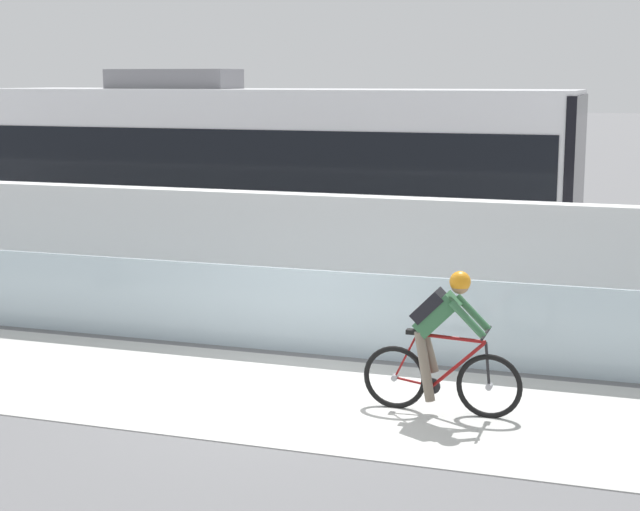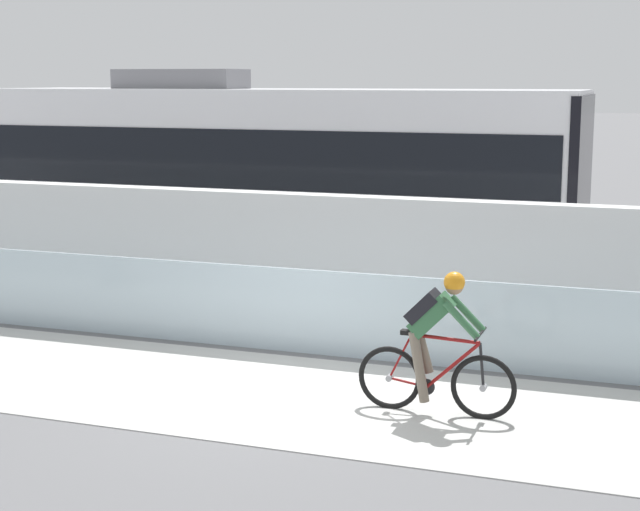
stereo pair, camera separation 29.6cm
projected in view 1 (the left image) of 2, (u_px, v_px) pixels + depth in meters
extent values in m
plane|color=slate|center=(279.00, 396.00, 11.64)|extent=(200.00, 200.00, 0.00)
cube|color=beige|center=(279.00, 395.00, 11.64)|extent=(32.00, 3.20, 0.01)
cube|color=silver|center=(328.00, 313.00, 13.27)|extent=(32.00, 0.05, 1.14)
cube|color=white|center=(365.00, 261.00, 14.88)|extent=(32.00, 0.36, 1.93)
cube|color=#595654|center=(404.00, 291.00, 17.36)|extent=(32.00, 0.08, 0.01)
cube|color=#595654|center=(422.00, 276.00, 18.70)|extent=(32.00, 0.08, 0.01)
cube|color=silver|center=(273.00, 174.00, 18.55)|extent=(11.00, 2.50, 3.10)
cube|color=black|center=(273.00, 155.00, 18.48)|extent=(10.56, 2.54, 1.04)
cube|color=#14724C|center=(273.00, 246.00, 18.79)|extent=(10.78, 2.53, 0.28)
cube|color=slate|center=(174.00, 79.00, 18.86)|extent=(2.40, 1.10, 0.36)
cube|color=#232326|center=(108.00, 245.00, 19.91)|extent=(1.40, 1.88, 0.20)
cylinder|color=black|center=(89.00, 254.00, 19.25)|extent=(0.60, 0.10, 0.60)
cylinder|color=black|center=(127.00, 243.00, 20.59)|extent=(0.60, 0.10, 0.60)
cube|color=#232326|center=(459.00, 266.00, 17.72)|extent=(1.40, 1.88, 0.20)
cylinder|color=black|center=(451.00, 277.00, 17.06)|extent=(0.60, 0.10, 0.60)
cylinder|color=black|center=(466.00, 263.00, 18.40)|extent=(0.60, 0.10, 0.60)
cube|color=black|center=(22.00, 166.00, 20.25)|extent=(0.16, 2.54, 2.94)
cube|color=black|center=(574.00, 183.00, 16.85)|extent=(0.16, 2.54, 2.94)
torus|color=black|center=(489.00, 386.00, 10.81)|extent=(0.72, 0.06, 0.72)
cylinder|color=#99999E|center=(489.00, 386.00, 10.81)|extent=(0.07, 0.10, 0.07)
torus|color=black|center=(395.00, 377.00, 11.14)|extent=(0.72, 0.06, 0.72)
cylinder|color=#99999E|center=(395.00, 377.00, 11.14)|extent=(0.07, 0.10, 0.07)
cylinder|color=maroon|center=(459.00, 364.00, 10.88)|extent=(0.60, 0.04, 0.58)
cylinder|color=maroon|center=(425.00, 360.00, 11.00)|extent=(0.22, 0.04, 0.59)
cylinder|color=maroon|center=(451.00, 338.00, 10.86)|extent=(0.76, 0.04, 0.07)
cylinder|color=maroon|center=(413.00, 382.00, 11.08)|extent=(0.43, 0.03, 0.09)
cylinder|color=maroon|center=(406.00, 356.00, 11.06)|extent=(0.27, 0.02, 0.53)
cylinder|color=black|center=(488.00, 364.00, 10.78)|extent=(0.08, 0.03, 0.49)
cube|color=black|center=(417.00, 332.00, 10.97)|extent=(0.24, 0.10, 0.05)
cylinder|color=black|center=(486.00, 333.00, 10.73)|extent=(0.03, 0.58, 0.03)
cylinder|color=#262628|center=(432.00, 386.00, 11.02)|extent=(0.18, 0.02, 0.18)
cube|color=#33663F|center=(437.00, 314.00, 10.86)|extent=(0.50, 0.28, 0.51)
cube|color=black|center=(429.00, 306.00, 10.88)|extent=(0.38, 0.30, 0.38)
sphere|color=#997051|center=(460.00, 285.00, 10.73)|extent=(0.20, 0.20, 0.20)
sphere|color=orange|center=(460.00, 282.00, 10.72)|extent=(0.23, 0.23, 0.23)
cylinder|color=#33663F|center=(467.00, 319.00, 10.60)|extent=(0.41, 0.08, 0.41)
cylinder|color=#33663F|center=(473.00, 313.00, 10.90)|extent=(0.41, 0.08, 0.41)
cylinder|color=#726656|center=(425.00, 366.00, 10.91)|extent=(0.25, 0.11, 0.79)
cylinder|color=#726656|center=(428.00, 350.00, 11.06)|extent=(0.25, 0.11, 0.52)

